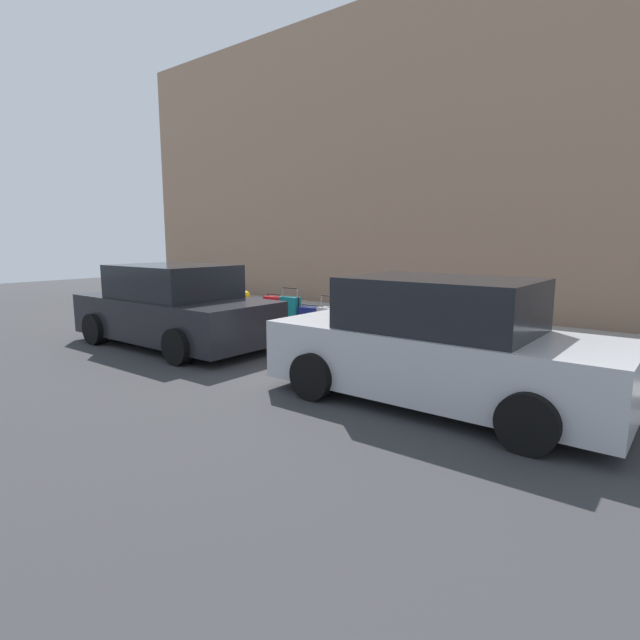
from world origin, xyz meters
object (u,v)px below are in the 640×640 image
at_px(suitcase_navy_6, 311,319).
at_px(parked_car_silver_0, 438,346).
at_px(suitcase_black_4, 347,320).
at_px(suitcase_teal_7, 290,313).
at_px(suitcase_teal_0, 441,334).
at_px(suitcase_olive_3, 370,326).
at_px(suitcase_maroon_2, 390,328).
at_px(suitcase_red_8, 274,311).
at_px(suitcase_red_1, 413,329).
at_px(suitcase_silver_5, 328,321).
at_px(parked_car_charcoal_1, 174,308).
at_px(fire_hydrant, 246,306).
at_px(bollard_post, 226,302).

xyz_separation_m(suitcase_navy_6, parked_car_silver_0, (-4.14, 2.32, 0.36)).
distance_m(suitcase_black_4, suitcase_teal_7, 1.63).
bearing_deg(suitcase_teal_0, suitcase_olive_3, -2.80).
xyz_separation_m(suitcase_maroon_2, suitcase_red_8, (3.15, -0.05, 0.03)).
height_order(suitcase_red_1, suitcase_silver_5, suitcase_silver_5).
height_order(suitcase_teal_0, suitcase_olive_3, suitcase_teal_0).
xyz_separation_m(suitcase_silver_5, parked_car_charcoal_1, (2.20, 2.23, 0.33)).
height_order(suitcase_teal_0, parked_car_silver_0, parked_car_silver_0).
relative_size(suitcase_navy_6, fire_hydrant, 0.78).
distance_m(suitcase_black_4, fire_hydrant, 3.05).
xyz_separation_m(suitcase_red_1, suitcase_navy_6, (2.54, -0.07, -0.08)).
xyz_separation_m(suitcase_teal_0, parked_car_charcoal_1, (4.73, 2.26, 0.29)).
xyz_separation_m(fire_hydrant, parked_car_charcoal_1, (-0.35, 2.26, 0.22)).
relative_size(suitcase_teal_0, suitcase_navy_6, 1.64).
bearing_deg(suitcase_maroon_2, fire_hydrant, 0.35).
bearing_deg(fire_hydrant, suitcase_navy_6, -178.35).
bearing_deg(suitcase_maroon_2, suitcase_red_1, 175.84).
bearing_deg(suitcase_navy_6, parked_car_silver_0, 150.75).
relative_size(suitcase_maroon_2, bollard_post, 0.97).
relative_size(suitcase_silver_5, suitcase_navy_6, 1.42).
bearing_deg(bollard_post, suitcase_black_4, -178.36).
relative_size(suitcase_olive_3, suitcase_teal_7, 0.68).
bearing_deg(suitcase_black_4, bollard_post, 1.64).
xyz_separation_m(suitcase_maroon_2, suitcase_silver_5, (1.48, 0.06, -0.02)).
xyz_separation_m(suitcase_red_1, suitcase_silver_5, (1.99, 0.02, -0.06)).
height_order(suitcase_red_8, fire_hydrant, fire_hydrant).
xyz_separation_m(suitcase_black_4, suitcase_red_8, (2.18, -0.12, -0.03)).
relative_size(suitcase_navy_6, suitcase_red_8, 0.80).
distance_m(suitcase_maroon_2, parked_car_silver_0, 3.12).
distance_m(suitcase_maroon_2, parked_car_charcoal_1, 4.34).
xyz_separation_m(suitcase_navy_6, fire_hydrant, (2.00, 0.06, 0.13)).
height_order(suitcase_maroon_2, suitcase_red_8, suitcase_maroon_2).
relative_size(suitcase_teal_0, suitcase_black_4, 1.20).
relative_size(suitcase_olive_3, parked_car_silver_0, 0.14).
xyz_separation_m(suitcase_olive_3, bollard_post, (4.09, 0.23, 0.17)).
relative_size(suitcase_olive_3, fire_hydrant, 0.83).
bearing_deg(suitcase_maroon_2, suitcase_teal_7, 0.05).
height_order(suitcase_black_4, suitcase_navy_6, suitcase_black_4).
xyz_separation_m(suitcase_black_4, fire_hydrant, (3.05, -0.05, 0.02)).
bearing_deg(suitcase_navy_6, parked_car_charcoal_1, 54.69).
distance_m(suitcase_teal_0, suitcase_black_4, 2.03).
height_order(suitcase_teal_7, bollard_post, suitcase_teal_7).
bearing_deg(suitcase_red_8, suitcase_black_4, 176.94).
bearing_deg(suitcase_teal_7, suitcase_teal_0, 179.71).
bearing_deg(parked_car_charcoal_1, suitcase_olive_3, -143.70).
bearing_deg(suitcase_red_1, parked_car_charcoal_1, 28.26).
xyz_separation_m(suitcase_maroon_2, suitcase_teal_7, (2.60, 0.00, 0.05)).
bearing_deg(suitcase_navy_6, suitcase_teal_0, 179.00).
distance_m(suitcase_maroon_2, suitcase_teal_7, 2.60).
height_order(suitcase_olive_3, suitcase_silver_5, suitcase_silver_5).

